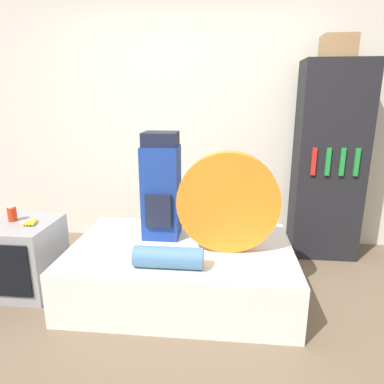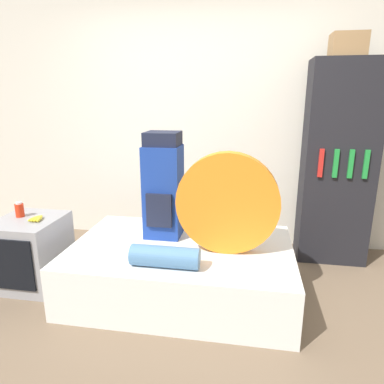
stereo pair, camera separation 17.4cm
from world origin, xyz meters
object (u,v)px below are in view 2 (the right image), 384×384
cardboard_box (348,45)px  backpack (163,187)px  tent_bag (227,203)px  canister (20,210)px  television (31,251)px  bookshelf (337,165)px  sleeping_roll (165,257)px

cardboard_box → backpack: bearing=-156.1°
tent_bag → canister: tent_bag is taller
television → cardboard_box: size_ratio=2.06×
bookshelf → television: bearing=-159.9°
sleeping_roll → cardboard_box: cardboard_box is taller
sleeping_roll → cardboard_box: (1.34, 1.23, 1.51)m
sleeping_roll → cardboard_box: bearing=42.5°
television → sleeping_roll: bearing=-13.5°
backpack → tent_bag: bearing=-23.6°
bookshelf → cardboard_box: 1.05m
bookshelf → cardboard_box: size_ratio=6.69×
tent_bag → cardboard_box: (0.94, 0.90, 1.20)m
bookshelf → cardboard_box: cardboard_box is taller
sleeping_roll → television: (-1.26, 0.30, -0.20)m
canister → bookshelf: 2.90m
backpack → cardboard_box: (1.49, 0.66, 1.16)m
sleeping_roll → canister: bearing=165.4°
backpack → tent_bag: backpack is taller
cardboard_box → tent_bag: bearing=-136.1°
tent_bag → television: (-1.67, -0.03, -0.51)m
tent_bag → backpack: bearing=156.4°
backpack → canister: backpack is taller
television → canister: bearing=152.1°
backpack → canister: bearing=-169.7°
sleeping_roll → canister: canister is taller
television → tent_bag: bearing=0.9°
backpack → cardboard_box: size_ratio=3.10×
bookshelf → cardboard_box: bearing=-135.9°
canister → cardboard_box: bearing=18.0°
tent_bag → cardboard_box: cardboard_box is taller
bookshelf → cardboard_box: (-0.04, -0.03, 1.05)m
bookshelf → canister: bearing=-161.5°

